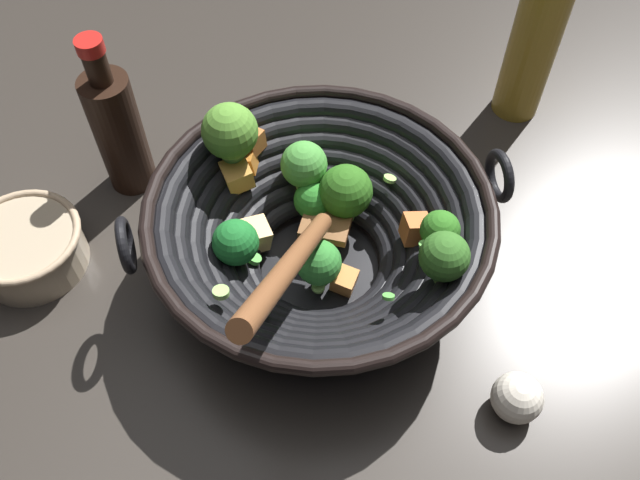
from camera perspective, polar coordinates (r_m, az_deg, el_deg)
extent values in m
plane|color=#332D28|center=(0.72, -0.03, -2.55)|extent=(4.00, 4.00, 0.00)
cylinder|color=black|center=(0.72, -0.03, -2.34)|extent=(0.12, 0.12, 0.01)
torus|color=black|center=(0.71, -0.03, -1.59)|extent=(0.17, 0.17, 0.02)
torus|color=black|center=(0.70, -0.03, -1.04)|extent=(0.20, 0.20, 0.02)
torus|color=black|center=(0.69, -0.03, -0.48)|extent=(0.22, 0.22, 0.02)
torus|color=black|center=(0.68, -0.03, 0.10)|extent=(0.25, 0.25, 0.02)
torus|color=black|center=(0.67, -0.03, 0.69)|extent=(0.27, 0.27, 0.02)
torus|color=black|center=(0.66, -0.03, 1.30)|extent=(0.30, 0.30, 0.02)
torus|color=black|center=(0.65, -0.03, 1.93)|extent=(0.32, 0.32, 0.02)
torus|color=black|center=(0.64, -0.03, 2.58)|extent=(0.34, 0.34, 0.01)
torus|color=black|center=(0.69, 14.81, 5.21)|extent=(0.05, 0.02, 0.05)
torus|color=black|center=(0.64, -15.96, -0.43)|extent=(0.05, 0.02, 0.05)
cylinder|color=#679F51|center=(0.74, -0.55, 2.00)|extent=(0.02, 0.02, 0.02)
sphere|color=#297725|center=(0.71, -0.57, 3.37)|extent=(0.04, 0.04, 0.04)
cylinder|color=#73AE4F|center=(0.73, -1.31, 4.81)|extent=(0.02, 0.02, 0.02)
sphere|color=#4B9E3F|center=(0.71, -1.35, 6.35)|extent=(0.05, 0.05, 0.05)
cylinder|color=#548D36|center=(0.68, -6.87, -1.55)|extent=(0.02, 0.02, 0.02)
sphere|color=#1C6F2A|center=(0.66, -7.10, -0.19)|extent=(0.05, 0.05, 0.05)
cylinder|color=#7CB354|center=(0.62, 10.01, -2.83)|extent=(0.02, 0.02, 0.02)
sphere|color=#346B25|center=(0.60, 10.40, -1.36)|extent=(0.05, 0.05, 0.05)
cylinder|color=#569841|center=(0.73, 2.09, 2.46)|extent=(0.03, 0.03, 0.02)
sphere|color=#2E681C|center=(0.70, 2.17, 4.11)|extent=(0.06, 0.06, 0.06)
cylinder|color=#64A041|center=(0.66, 9.78, -0.29)|extent=(0.02, 0.02, 0.01)
sphere|color=#2F731F|center=(0.65, 10.04, 0.83)|extent=(0.04, 0.04, 0.04)
cylinder|color=#5D954C|center=(0.71, -7.28, 7.09)|extent=(0.03, 0.03, 0.02)
sphere|color=#569431|center=(0.68, -7.58, 9.03)|extent=(0.06, 0.06, 0.06)
cylinder|color=#5D9F38|center=(0.69, -0.29, -3.20)|extent=(0.03, 0.03, 0.02)
sphere|color=#358A34|center=(0.66, -0.30, -1.91)|extent=(0.05, 0.05, 0.05)
cube|color=#EAB165|center=(0.71, -5.54, 0.43)|extent=(0.04, 0.04, 0.03)
cube|color=#C96932|center=(0.68, 8.04, 0.91)|extent=(0.03, 0.03, 0.03)
cube|color=orange|center=(0.72, -5.81, 8.27)|extent=(0.03, 0.03, 0.02)
cube|color=#C8772B|center=(0.72, -6.28, 6.55)|extent=(0.02, 0.03, 0.03)
cube|color=orange|center=(0.68, 2.05, -3.38)|extent=(0.03, 0.03, 0.03)
cube|color=gold|center=(0.71, -6.96, 5.46)|extent=(0.04, 0.04, 0.03)
cylinder|color=#56B247|center=(0.69, -5.53, -1.58)|extent=(0.02, 0.02, 0.01)
cylinder|color=#99D166|center=(0.71, 5.87, 5.14)|extent=(0.02, 0.02, 0.01)
cylinder|color=#56B247|center=(0.68, -6.45, -0.54)|extent=(0.01, 0.01, 0.00)
cylinder|color=#56B247|center=(0.61, -4.64, -5.87)|extent=(0.01, 0.01, 0.01)
cylinder|color=#99D166|center=(0.59, -8.31, -4.36)|extent=(0.02, 0.02, 0.01)
cylinder|color=#99D166|center=(0.68, -0.28, -3.94)|extent=(0.02, 0.02, 0.01)
cylinder|color=#56B247|center=(0.60, 5.77, -4.75)|extent=(0.01, 0.01, 0.01)
cylinder|color=#6BC651|center=(0.64, 8.78, -0.39)|extent=(0.02, 0.02, 0.01)
cube|color=brown|center=(0.71, 0.76, 2.20)|extent=(0.08, 0.06, 0.01)
cylinder|color=brown|center=(0.54, -2.44, -1.97)|extent=(0.23, 0.06, 0.19)
cylinder|color=black|center=(0.78, -16.46, 8.53)|extent=(0.05, 0.05, 0.15)
cylinder|color=black|center=(0.72, -18.22, 13.63)|extent=(0.02, 0.02, 0.04)
cylinder|color=red|center=(0.70, -18.76, 15.19)|extent=(0.03, 0.03, 0.01)
cylinder|color=gold|center=(0.86, 17.33, 15.00)|extent=(0.06, 0.06, 0.18)
cylinder|color=tan|center=(0.77, -23.30, -0.91)|extent=(0.11, 0.11, 0.05)
torus|color=tan|center=(0.75, -23.89, 0.13)|extent=(0.12, 0.12, 0.01)
cylinder|color=#56B247|center=(0.76, -23.44, -1.64)|extent=(0.02, 0.02, 0.01)
cylinder|color=#56B247|center=(0.76, -24.47, -2.19)|extent=(0.02, 0.02, 0.01)
sphere|color=silver|center=(0.66, 16.19, -12.59)|extent=(0.05, 0.05, 0.05)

